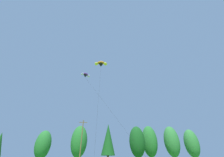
% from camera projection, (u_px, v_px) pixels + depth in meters
% --- Properties ---
extents(treeline_tree_c, '(4.56, 4.56, 10.23)m').
position_uv_depth(treeline_tree_c, '(43.00, 145.00, 41.68)').
color(treeline_tree_c, '#472D19').
rests_on(treeline_tree_c, ground_plane).
extents(treeline_tree_d, '(5.01, 5.01, 11.91)m').
position_uv_depth(treeline_tree_d, '(79.00, 141.00, 43.19)').
color(treeline_tree_d, '#472D19').
rests_on(treeline_tree_d, ground_plane).
extents(treeline_tree_e, '(4.48, 4.48, 13.08)m').
position_uv_depth(treeline_tree_e, '(108.00, 139.00, 45.99)').
color(treeline_tree_e, '#472D19').
rests_on(treeline_tree_e, ground_plane).
extents(treeline_tree_f, '(5.10, 5.10, 12.21)m').
position_uv_depth(treeline_tree_f, '(137.00, 142.00, 45.39)').
color(treeline_tree_f, '#472D19').
rests_on(treeline_tree_f, ground_plane).
extents(treeline_tree_g, '(5.49, 5.49, 13.65)m').
position_uv_depth(treeline_tree_g, '(150.00, 141.00, 51.25)').
color(treeline_tree_g, '#472D19').
rests_on(treeline_tree_g, ground_plane).
extents(treeline_tree_h, '(5.47, 5.47, 13.57)m').
position_uv_depth(treeline_tree_h, '(172.00, 141.00, 51.56)').
color(treeline_tree_h, '#472D19').
rests_on(treeline_tree_h, ground_plane).
extents(treeline_tree_i, '(5.30, 5.30, 12.97)m').
position_uv_depth(treeline_tree_i, '(192.00, 143.00, 53.80)').
color(treeline_tree_i, '#472D19').
rests_on(treeline_tree_i, ground_plane).
extents(utility_pole, '(2.20, 0.26, 11.74)m').
position_uv_depth(utility_pole, '(81.00, 142.00, 35.67)').
color(utility_pole, brown).
rests_on(utility_pole, ground_plane).
extents(parafoil_kite_high_orange, '(3.42, 9.83, 23.10)m').
position_uv_depth(parafoil_kite_high_orange, '(101.00, 64.00, 35.50)').
color(parafoil_kite_high_orange, orange).
extents(parafoil_kite_mid_purple, '(10.33, 18.70, 22.35)m').
position_uv_depth(parafoil_kite_mid_purple, '(85.00, 75.00, 39.90)').
color(parafoil_kite_mid_purple, purple).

